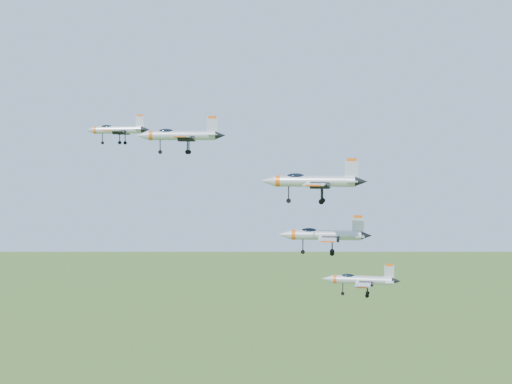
{
  "coord_description": "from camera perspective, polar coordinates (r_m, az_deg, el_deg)",
  "views": [
    {
      "loc": [
        -6.03,
        -103.28,
        136.92
      ],
      "look_at": [
        -1.65,
        -1.84,
        131.53
      ],
      "focal_mm": 50.0,
      "sensor_mm": 36.0,
      "label": 1
    }
  ],
  "objects": [
    {
      "name": "jet_lead",
      "position": [
        120.6,
        -11.12,
        4.91
      ],
      "size": [
        11.42,
        9.72,
        3.11
      ],
      "rotation": [
        0.0,
        0.0,
        -0.29
      ],
      "color": "#B3B9C1"
    },
    {
      "name": "jet_left_high",
      "position": [
        99.55,
        -6.14,
        4.54
      ],
      "size": [
        12.53,
        10.34,
        3.35
      ],
      "rotation": [
        0.0,
        0.0,
        -0.05
      ],
      "color": "#B3B9C1"
    },
    {
      "name": "jet_right_high",
      "position": [
        87.13,
        4.49,
        0.89
      ],
      "size": [
        13.14,
        11.06,
        3.53
      ],
      "rotation": [
        0.0,
        0.0,
        -0.21
      ],
      "color": "#B3B9C1"
    },
    {
      "name": "jet_left_low",
      "position": [
        113.91,
        8.31,
        -6.95
      ],
      "size": [
        12.31,
        10.39,
        3.32
      ],
      "rotation": [
        0.0,
        0.0,
        -0.23
      ],
      "color": "#B3B9C1"
    },
    {
      "name": "jet_right_low",
      "position": [
        93.95,
        5.4,
        -3.43
      ],
      "size": [
        12.37,
        10.34,
        3.31
      ],
      "rotation": [
        0.0,
        0.0,
        -0.15
      ],
      "color": "#B3B9C1"
    }
  ]
}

